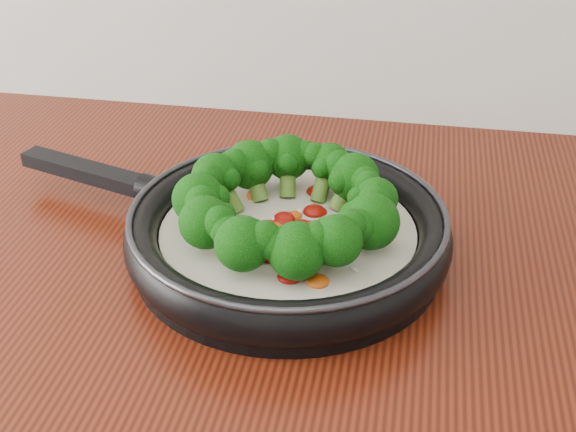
# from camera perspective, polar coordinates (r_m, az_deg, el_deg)

# --- Properties ---
(skillet) EXTENTS (0.56, 0.42, 0.10)m
(skillet) POSITION_cam_1_polar(r_m,az_deg,el_deg) (0.77, -0.22, -0.66)
(skillet) COLOR black
(skillet) RESTS_ON counter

